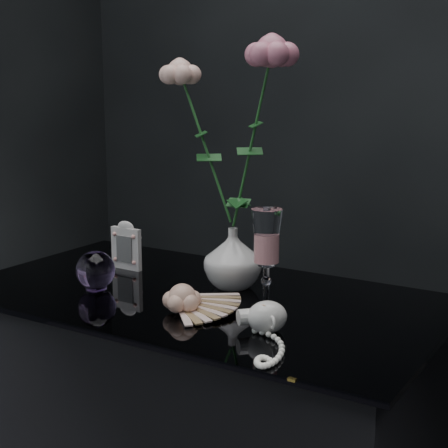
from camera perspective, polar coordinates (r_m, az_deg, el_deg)
The scene contains 8 objects.
vase at distance 1.53m, azimuth 0.74°, elevation -2.85°, with size 0.13×0.13×0.14m, color silver.
wine_glass at distance 1.38m, azimuth 3.55°, elevation -2.96°, with size 0.06×0.06×0.21m, color white, non-canonical shape.
picture_frame at distance 1.70m, azimuth -8.13°, elevation -1.75°, with size 0.09×0.07×0.12m, color silver, non-canonical shape.
paperweight at distance 1.55m, azimuth -10.63°, elevation -3.80°, with size 0.09×0.09×0.09m, color #9873BB, non-canonical shape.
paper_fan at distance 1.42m, azimuth -3.80°, elevation -6.34°, with size 0.26×0.20×0.03m, color beige, non-canonical shape.
loose_rose at distance 1.38m, azimuth -3.50°, elevation -6.17°, with size 0.13×0.17×0.06m, color #E5AE93, non-canonical shape.
pearl_jar at distance 1.27m, azimuth 3.59°, elevation -7.61°, with size 0.21×0.22×0.06m, color white, non-canonical shape.
roses at distance 1.50m, azimuth 0.42°, elevation 8.10°, with size 0.31×0.12×0.47m.
Camera 1 is at (0.80, -1.14, 1.21)m, focal length 55.00 mm.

